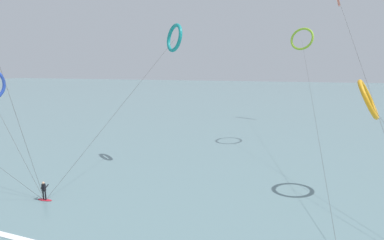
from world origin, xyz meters
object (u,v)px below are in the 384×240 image
object	(u,v)px
kite_teal	(174,38)
kite_amber	(368,100)
surfer_crimson	(44,192)
kite_lime	(302,39)

from	to	relation	value
kite_teal	kite_amber	bearing A→B (deg)	30.41
surfer_crimson	kite_amber	xyz separation A→B (m)	(26.67, 7.93, 8.00)
surfer_crimson	kite_amber	distance (m)	28.95
surfer_crimson	kite_lime	distance (m)	54.01
kite_lime	kite_teal	distance (m)	36.79
kite_amber	surfer_crimson	bearing A→B (deg)	123.88
surfer_crimson	kite_teal	xyz separation A→B (m)	(7.86, 12.71, 13.81)
surfer_crimson	kite_amber	bearing A→B (deg)	-152.99
surfer_crimson	kite_amber	world-z (taller)	kite_amber
kite_lime	kite_teal	size ratio (longest dim) A/B	3.08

